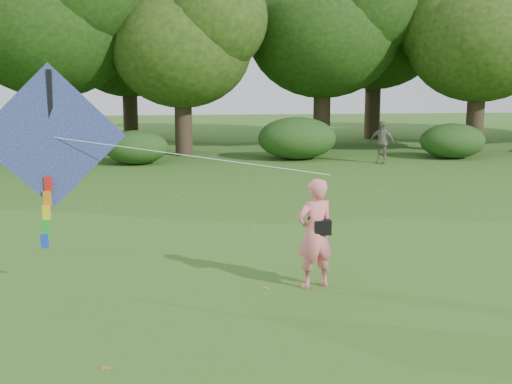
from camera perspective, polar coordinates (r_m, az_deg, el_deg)
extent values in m
plane|color=#265114|center=(10.99, 4.79, -9.54)|extent=(100.00, 100.00, 0.00)
imported|color=#F1717C|center=(11.36, 5.26, -3.69)|extent=(0.83, 0.68, 1.97)
imported|color=slate|center=(27.74, 11.10, 4.37)|extent=(1.14, 0.91, 1.80)
cube|color=black|center=(11.33, 5.89, -3.13)|extent=(0.30, 0.20, 0.26)
cylinder|color=black|center=(11.21, 5.34, -1.27)|extent=(0.33, 0.14, 0.47)
cube|color=#2639A8|center=(11.69, -17.76, 4.68)|extent=(2.51, 0.53, 2.54)
cube|color=black|center=(11.72, -17.73, 4.70)|extent=(0.21, 0.44, 2.31)
cylinder|color=white|center=(11.16, -5.82, 3.21)|extent=(4.80, 0.70, 0.66)
cube|color=red|center=(11.83, -17.99, 0.71)|extent=(0.14, 0.06, 0.26)
cube|color=orange|center=(11.88, -18.07, -0.53)|extent=(0.14, 0.06, 0.26)
cube|color=yellow|center=(11.94, -18.14, -1.76)|extent=(0.14, 0.06, 0.26)
cube|color=green|center=(12.00, -18.21, -2.97)|extent=(0.14, 0.06, 0.26)
cube|color=blue|center=(12.07, -18.28, -4.18)|extent=(0.14, 0.06, 0.26)
cylinder|color=#3A2D1E|center=(31.73, -17.46, 6.68)|extent=(0.88, 0.88, 3.85)
ellipsoid|color=#1E3F11|center=(31.76, -17.88, 14.12)|extent=(8.00, 8.00, 6.80)
cylinder|color=#3A2D1E|center=(30.20, -6.47, 6.26)|extent=(0.80, 0.80, 3.15)
ellipsoid|color=#1E3F11|center=(30.14, -6.60, 12.59)|extent=(6.40, 6.40, 5.44)
cylinder|color=#3A2D1E|center=(32.95, 5.87, 7.08)|extent=(0.86, 0.86, 3.67)
ellipsoid|color=#1E3F11|center=(32.95, 6.00, 13.91)|extent=(7.60, 7.60, 6.46)
cylinder|color=#3A2D1E|center=(32.86, 18.91, 6.35)|extent=(0.83, 0.83, 3.43)
ellipsoid|color=#1E3F11|center=(32.83, 19.29, 12.59)|extent=(6.80, 6.80, 5.78)
cylinder|color=#3A2D1E|center=(37.79, -11.11, 7.23)|extent=(0.84, 0.84, 3.50)
ellipsoid|color=#1E3F11|center=(37.77, -11.31, 12.80)|extent=(7.00, 7.00, 5.95)
cylinder|color=#3A2D1E|center=(38.30, 10.32, 7.69)|extent=(0.90, 0.90, 4.02)
ellipsoid|color=#1E3F11|center=(38.34, 10.53, 13.91)|extent=(7.80, 7.80, 6.63)
ellipsoid|color=#264919|center=(27.46, -10.59, 3.93)|extent=(2.66, 2.09, 1.42)
ellipsoid|color=#264919|center=(28.62, 3.67, 4.79)|extent=(3.50, 2.75, 1.88)
ellipsoid|color=#264919|center=(30.20, 17.07, 4.37)|extent=(2.94, 2.31, 1.58)
cube|color=#976429|center=(21.08, 11.02, 0.03)|extent=(0.08, 0.12, 0.01)
cube|color=#976429|center=(11.51, 0.95, -8.54)|extent=(0.14, 0.14, 0.01)
cube|color=#976429|center=(17.36, -1.46, -2.01)|extent=(0.13, 0.09, 0.01)
cube|color=#976429|center=(14.53, 11.94, -4.72)|extent=(0.14, 0.13, 0.01)
cube|color=#976429|center=(21.93, 1.44, 0.62)|extent=(0.09, 0.13, 0.01)
cube|color=#976429|center=(15.75, -0.25, -3.31)|extent=(0.14, 0.14, 0.01)
cube|color=#976429|center=(20.01, -7.07, -0.41)|extent=(0.11, 0.14, 0.01)
cube|color=#976429|center=(19.67, -13.74, -0.83)|extent=(0.14, 0.14, 0.01)
cube|color=#976429|center=(8.81, -13.19, -15.00)|extent=(0.13, 0.10, 0.01)
cube|color=#976429|center=(22.83, 7.92, 0.91)|extent=(0.11, 0.14, 0.01)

